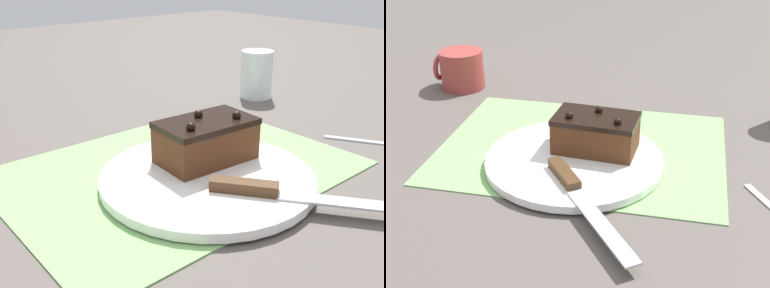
% 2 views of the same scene
% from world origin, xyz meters
% --- Properties ---
extents(ground_plane, '(3.00, 3.00, 0.00)m').
position_xyz_m(ground_plane, '(0.00, 0.00, 0.00)').
color(ground_plane, '#544C47').
extents(placemat_woven, '(0.46, 0.34, 0.00)m').
position_xyz_m(placemat_woven, '(0.00, 0.00, 0.00)').
color(placemat_woven, '#7AB266').
rests_on(placemat_woven, ground_plane).
extents(cake_plate, '(0.27, 0.27, 0.01)m').
position_xyz_m(cake_plate, '(-0.00, 0.06, 0.01)').
color(cake_plate, white).
rests_on(cake_plate, placemat_woven).
extents(chocolate_cake, '(0.13, 0.09, 0.07)m').
position_xyz_m(chocolate_cake, '(-0.03, 0.03, 0.05)').
color(chocolate_cake, '#512D19').
rests_on(chocolate_cake, cake_plate).
extents(serving_knife, '(0.16, 0.22, 0.01)m').
position_xyz_m(serving_knife, '(-0.02, 0.16, 0.02)').
color(serving_knife, '#472D19').
rests_on(serving_knife, cake_plate).
extents(coffee_mug, '(0.10, 0.09, 0.08)m').
position_xyz_m(coffee_mug, '(0.30, -0.22, 0.04)').
color(coffee_mug, '#993833').
rests_on(coffee_mug, ground_plane).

